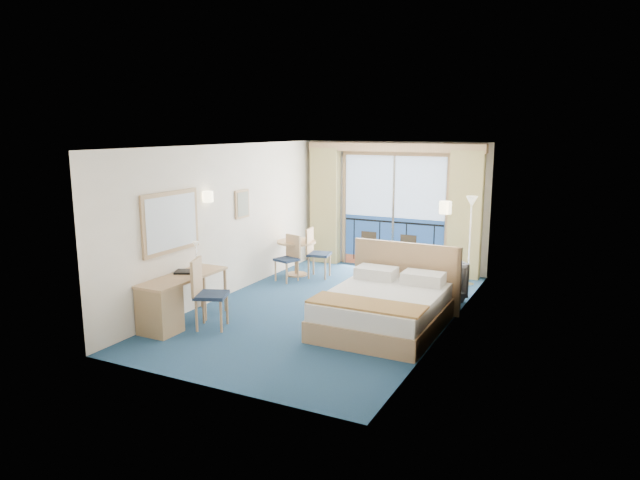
% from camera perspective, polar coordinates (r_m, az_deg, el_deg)
% --- Properties ---
extents(floor, '(6.50, 6.50, 0.00)m').
position_cam_1_polar(floor, '(9.60, 0.81, -6.91)').
color(floor, navy).
rests_on(floor, ground).
extents(room_walls, '(4.04, 6.54, 2.72)m').
position_cam_1_polar(room_walls, '(9.21, 0.84, 3.67)').
color(room_walls, silver).
rests_on(room_walls, ground).
extents(balcony_door, '(2.36, 0.03, 2.52)m').
position_cam_1_polar(balcony_door, '(12.25, 7.32, 2.46)').
color(balcony_door, navy).
rests_on(balcony_door, room_walls).
extents(curtain_left, '(0.65, 0.22, 2.55)m').
position_cam_1_polar(curtain_left, '(12.68, 0.51, 3.45)').
color(curtain_left, tan).
rests_on(curtain_left, room_walls).
extents(curtain_right, '(0.65, 0.22, 2.55)m').
position_cam_1_polar(curtain_right, '(11.68, 14.34, 2.43)').
color(curtain_right, tan).
rests_on(curtain_right, room_walls).
extents(pelmet, '(3.80, 0.25, 0.18)m').
position_cam_1_polar(pelmet, '(12.00, 7.34, 9.17)').
color(pelmet, tan).
rests_on(pelmet, room_walls).
extents(mirror, '(0.05, 1.25, 0.95)m').
position_cam_1_polar(mirror, '(9.07, -14.68, 1.74)').
color(mirror, tan).
rests_on(mirror, room_walls).
extents(wall_print, '(0.04, 0.42, 0.52)m').
position_cam_1_polar(wall_print, '(10.59, -7.78, 3.59)').
color(wall_print, tan).
rests_on(wall_print, room_walls).
extents(sconce_left, '(0.18, 0.18, 0.18)m').
position_cam_1_polar(sconce_left, '(9.70, -11.15, 4.28)').
color(sconce_left, '#F7E6AD').
rests_on(sconce_left, room_walls).
extents(sconce_right, '(0.18, 0.18, 0.18)m').
position_cam_1_polar(sconce_right, '(8.40, 12.43, 3.19)').
color(sconce_right, '#F7E6AD').
rests_on(sconce_right, room_walls).
extents(bed, '(1.81, 2.15, 1.13)m').
position_cam_1_polar(bed, '(8.70, 6.50, -6.71)').
color(bed, tan).
rests_on(bed, ground).
extents(nightstand, '(0.40, 0.38, 0.52)m').
position_cam_1_polar(nightstand, '(9.69, 12.53, -5.40)').
color(nightstand, '#A78458').
rests_on(nightstand, ground).
extents(phone, '(0.20, 0.17, 0.07)m').
position_cam_1_polar(phone, '(9.58, 12.67, -3.76)').
color(phone, beige).
rests_on(phone, nightstand).
extents(armchair, '(1.09, 1.09, 0.72)m').
position_cam_1_polar(armchair, '(10.30, 11.78, -3.81)').
color(armchair, '#494F59').
rests_on(armchair, ground).
extents(floor_lamp, '(0.24, 0.24, 1.72)m').
position_cam_1_polar(floor_lamp, '(11.09, 14.86, 2.12)').
color(floor_lamp, silver).
rests_on(floor_lamp, ground).
extents(desk, '(0.55, 1.59, 0.74)m').
position_cam_1_polar(desk, '(8.79, -15.24, -6.21)').
color(desk, tan).
rests_on(desk, ground).
extents(desk_chair, '(0.60, 0.60, 1.07)m').
position_cam_1_polar(desk_chair, '(8.73, -11.42, -4.86)').
color(desk_chair, '#1B2940').
rests_on(desk_chair, ground).
extents(folder, '(0.43, 0.38, 0.03)m').
position_cam_1_polar(folder, '(9.18, -13.17, -3.11)').
color(folder, black).
rests_on(folder, desk).
extents(desk_lamp, '(0.11, 0.11, 0.43)m').
position_cam_1_polar(desk_lamp, '(9.34, -12.30, -0.91)').
color(desk_lamp, silver).
rests_on(desk_lamp, desk).
extents(round_table, '(0.79, 0.79, 0.72)m').
position_cam_1_polar(round_table, '(11.64, -2.37, -0.93)').
color(round_table, tan).
rests_on(round_table, ground).
extents(table_chair_a, '(0.51, 0.50, 1.00)m').
position_cam_1_polar(table_chair_a, '(11.47, -0.50, -0.99)').
color(table_chair_a, '#1B2940').
rests_on(table_chair_a, ground).
extents(table_chair_b, '(0.49, 0.49, 0.90)m').
position_cam_1_polar(table_chair_b, '(11.25, -3.07, -1.52)').
color(table_chair_b, '#1B2940').
rests_on(table_chair_b, ground).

